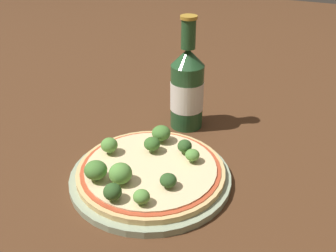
% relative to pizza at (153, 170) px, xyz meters
% --- Properties ---
extents(ground_plane, '(3.00, 3.00, 0.00)m').
position_rel_pizza_xyz_m(ground_plane, '(-0.00, 0.01, -0.02)').
color(ground_plane, '#4C2D19').
extents(plate, '(0.27, 0.27, 0.01)m').
position_rel_pizza_xyz_m(plate, '(0.00, -0.00, -0.01)').
color(plate, '#93A384').
rests_on(plate, ground_plane).
extents(pizza, '(0.25, 0.25, 0.01)m').
position_rel_pizza_xyz_m(pizza, '(0.00, 0.00, 0.00)').
color(pizza, tan).
rests_on(pizza, plate).
extents(broccoli_floret_0, '(0.03, 0.03, 0.03)m').
position_rel_pizza_xyz_m(broccoli_floret_0, '(-0.09, 0.00, 0.02)').
color(broccoli_floret_0, '#6B8E51').
rests_on(broccoli_floret_0, pizza).
extents(broccoli_floret_1, '(0.03, 0.03, 0.03)m').
position_rel_pizza_xyz_m(broccoli_floret_1, '(-0.02, -0.10, 0.02)').
color(broccoli_floret_1, '#6B8E51').
rests_on(broccoli_floret_1, pizza).
extents(broccoli_floret_2, '(0.03, 0.03, 0.03)m').
position_rel_pizza_xyz_m(broccoli_floret_2, '(-0.02, 0.08, 0.02)').
color(broccoli_floret_2, '#6B8E51').
rests_on(broccoli_floret_2, pizza).
extents(broccoli_floret_3, '(0.02, 0.02, 0.02)m').
position_rel_pizza_xyz_m(broccoli_floret_3, '(0.05, 0.04, 0.02)').
color(broccoli_floret_3, '#6B8E51').
rests_on(broccoli_floret_3, pizza).
extents(broccoli_floret_4, '(0.04, 0.04, 0.03)m').
position_rel_pizza_xyz_m(broccoli_floret_4, '(-0.07, -0.07, 0.03)').
color(broccoli_floret_4, '#6B8E51').
rests_on(broccoli_floret_4, pizza).
extents(broccoli_floret_5, '(0.02, 0.02, 0.02)m').
position_rel_pizza_xyz_m(broccoli_floret_5, '(0.03, -0.09, 0.02)').
color(broccoli_floret_5, '#6B8E51').
rests_on(broccoli_floret_5, pizza).
extents(broccoli_floret_6, '(0.03, 0.03, 0.02)m').
position_rel_pizza_xyz_m(broccoli_floret_6, '(0.04, -0.04, 0.02)').
color(broccoli_floret_6, '#6B8E51').
rests_on(broccoli_floret_6, pizza).
extents(broccoli_floret_7, '(0.02, 0.02, 0.03)m').
position_rel_pizza_xyz_m(broccoli_floret_7, '(0.03, 0.06, 0.02)').
color(broccoli_floret_7, '#6B8E51').
rests_on(broccoli_floret_7, pizza).
extents(broccoli_floret_8, '(0.04, 0.04, 0.03)m').
position_rel_pizza_xyz_m(broccoli_floret_8, '(-0.03, -0.06, 0.02)').
color(broccoli_floret_8, '#6B8E51').
rests_on(broccoli_floret_8, pizza).
extents(broccoli_floret_9, '(0.03, 0.03, 0.03)m').
position_rel_pizza_xyz_m(broccoli_floret_9, '(-0.02, 0.04, 0.02)').
color(broccoli_floret_9, '#6B8E51').
rests_on(broccoli_floret_9, pizza).
extents(beer_bottle, '(0.07, 0.07, 0.23)m').
position_rel_pizza_xyz_m(beer_bottle, '(-0.02, 0.19, 0.07)').
color(beer_bottle, '#234C28').
rests_on(beer_bottle, ground_plane).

